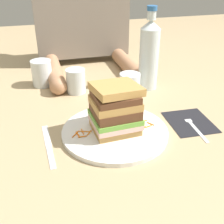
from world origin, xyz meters
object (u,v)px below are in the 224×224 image
sandwich (115,109)px  napkin_dark (190,122)px  juice_glass (130,87)px  water_bottle (149,54)px  empty_tumbler_1 (42,73)px  empty_tumbler_0 (76,81)px  fork (193,125)px  knife (49,146)px  main_plate (115,132)px

sandwich → napkin_dark: (0.23, -0.00, -0.08)m
juice_glass → sandwich: bearing=-118.0°
juice_glass → water_bottle: (0.09, 0.06, 0.09)m
juice_glass → empty_tumbler_1: (-0.29, 0.18, 0.01)m
napkin_dark → empty_tumbler_0: 0.42m
fork → empty_tumbler_1: bearing=133.6°
empty_tumbler_1 → water_bottle: bearing=-18.6°
knife → juice_glass: 0.38m
main_plate → empty_tumbler_1: bearing=113.2°
main_plate → sandwich: bearing=50.4°
empty_tumbler_0 → sandwich: bearing=-78.9°
sandwich → juice_glass: sandwich is taller
water_bottle → empty_tumbler_1: size_ratio=3.01×
knife → empty_tumbler_1: (0.01, 0.41, 0.05)m
main_plate → fork: 0.23m
knife → fork: bearing=-1.3°
main_plate → knife: (-0.18, -0.01, -0.00)m
fork → empty_tumbler_1: 0.58m
sandwich → empty_tumbler_0: size_ratio=1.59×
napkin_dark → fork: bearing=-93.3°
napkin_dark → empty_tumbler_0: empty_tumbler_0 is taller
main_plate → knife: size_ratio=1.47×
knife → water_bottle: 0.50m
juice_glass → empty_tumbler_1: 0.34m
sandwich → knife: (-0.18, -0.02, -0.08)m
empty_tumbler_0 → main_plate: bearing=-79.0°
fork → empty_tumbler_0: 0.44m
knife → empty_tumbler_1: bearing=88.4°
sandwich → empty_tumbler_0: sandwich is taller
fork → main_plate: bearing=174.2°
fork → water_bottle: size_ratio=0.57×
main_plate → sandwich: sandwich is taller
main_plate → empty_tumbler_1: (-0.17, 0.40, 0.04)m
napkin_dark → juice_glass: 0.25m
sandwich → juice_glass: 0.25m
juice_glass → empty_tumbler_1: size_ratio=0.87×
napkin_dark → water_bottle: 0.30m
water_bottle → empty_tumbler_0: 0.28m
fork → water_bottle: 0.32m
fork → juice_glass: bearing=115.6°
empty_tumbler_0 → empty_tumbler_1: bearing=139.2°
water_bottle → empty_tumbler_0: bearing=173.7°
empty_tumbler_0 → empty_tumbler_1: empty_tumbler_1 is taller
fork → empty_tumbler_1: (-0.40, 0.42, 0.04)m
napkin_dark → knife: (-0.41, -0.01, 0.00)m
knife → empty_tumbler_0: size_ratio=2.33×
water_bottle → empty_tumbler_1: water_bottle is taller
sandwich → empty_tumbler_1: size_ratio=1.41×
napkin_dark → empty_tumbler_0: size_ratio=1.71×
main_plate → juice_glass: 0.25m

